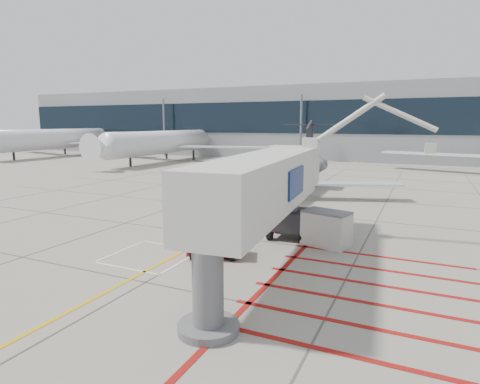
% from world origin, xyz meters
% --- Properties ---
extents(ground_plane, '(260.00, 260.00, 0.00)m').
position_xyz_m(ground_plane, '(0.00, 0.00, 0.00)').
color(ground_plane, gray).
rests_on(ground_plane, ground).
extents(regional_jet, '(22.21, 27.58, 7.05)m').
position_xyz_m(regional_jet, '(-0.85, 15.22, 3.52)').
color(regional_jet, silver).
rests_on(regional_jet, ground_plane).
extents(jet_bridge, '(10.20, 18.95, 7.31)m').
position_xyz_m(jet_bridge, '(4.06, -0.29, 3.65)').
color(jet_bridge, silver).
rests_on(jet_bridge, ground_plane).
extents(pushback_tug, '(3.11, 2.54, 1.57)m').
position_xyz_m(pushback_tug, '(1.08, 0.43, 0.78)').
color(pushback_tug, '#AC1019').
rests_on(pushback_tug, ground_plane).
extents(baggage_cart, '(2.15, 1.48, 1.28)m').
position_xyz_m(baggage_cart, '(-0.02, 6.28, 0.64)').
color(baggage_cart, '#5C5C61').
rests_on(baggage_cart, ground_plane).
extents(ground_power_unit, '(2.86, 2.11, 2.03)m').
position_xyz_m(ground_power_unit, '(6.03, 4.73, 1.02)').
color(ground_power_unit, '#B9B8B0').
rests_on(ground_power_unit, ground_plane).
extents(cone_nose, '(0.40, 0.40, 0.55)m').
position_xyz_m(cone_nose, '(-1.87, 4.58, 0.28)').
color(cone_nose, '#F3480C').
rests_on(cone_nose, ground_plane).
extents(cone_side, '(0.36, 0.36, 0.50)m').
position_xyz_m(cone_side, '(2.35, 6.12, 0.25)').
color(cone_side, orange).
rests_on(cone_side, ground_plane).
extents(terminal_building, '(180.00, 28.00, 14.00)m').
position_xyz_m(terminal_building, '(10.00, 70.00, 7.00)').
color(terminal_building, gray).
rests_on(terminal_building, ground_plane).
extents(terminal_glass_band, '(180.00, 0.10, 6.00)m').
position_xyz_m(terminal_glass_band, '(10.00, 55.95, 8.00)').
color(terminal_glass_band, black).
rests_on(terminal_glass_band, ground_plane).
extents(bg_aircraft_a, '(37.98, 42.20, 12.66)m').
position_xyz_m(bg_aircraft_a, '(-59.85, 46.00, 6.33)').
color(bg_aircraft_a, silver).
rests_on(bg_aircraft_a, ground_plane).
extents(bg_aircraft_b, '(37.05, 41.17, 12.35)m').
position_xyz_m(bg_aircraft_b, '(-32.30, 46.00, 6.18)').
color(bg_aircraft_b, silver).
rests_on(bg_aircraft_b, ground_plane).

